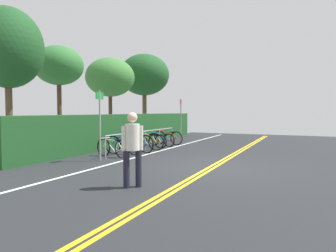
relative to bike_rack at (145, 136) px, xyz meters
The scene contains 20 objects.
ground_plane 4.88m from the bike_rack, 125.87° to the right, with size 28.44×11.86×0.05m, color #232628.
centre_line_yellow_inner 4.95m from the bike_rack, 125.32° to the right, with size 25.59×0.10×0.00m, color gold.
centre_line_yellow_outer 4.82m from the bike_rack, 126.43° to the right, with size 25.59×0.10×0.00m, color gold.
bike_lane_stripe_white 3.01m from the bike_rack, 164.38° to the right, with size 25.59×0.12×0.00m, color white.
bike_rack is the anchor object (origin of this frame).
bicycle_0 2.40m from the bike_rack, behind, with size 0.48×1.65×0.73m.
bicycle_1 1.64m from the bike_rack, behind, with size 0.46×1.79×0.77m.
bicycle_2 0.81m from the bike_rack, behind, with size 0.54×1.73×0.79m.
bicycle_3 0.26m from the bike_rack, 54.72° to the right, with size 0.46×1.74×0.78m.
bicycle_4 0.89m from the bike_rack, ahead, with size 0.46×1.71×0.68m.
bicycle_5 1.64m from the bike_rack, ahead, with size 0.55×1.60×0.68m.
bicycle_6 2.45m from the bike_rack, ahead, with size 0.47×1.75×0.73m.
pedestrian 6.74m from the bike_rack, 153.43° to the right, with size 0.37×0.37×1.67m.
sign_post_near 3.43m from the bike_rack, behind, with size 0.36×0.06×2.40m.
sign_post_far 4.05m from the bike_rack, ahead, with size 0.36×0.09×2.38m.
hedge_backdrop 2.53m from the bike_rack, 53.49° to the left, with size 14.81×1.22×1.55m, color #1C4C21.
tree_near_left 6.24m from the bike_rack, 144.33° to the left, with size 2.44×2.44×5.34m.
tree_mid 5.33m from the bike_rack, 100.28° to the left, with size 2.30×2.30×4.78m.
tree_far_right 6.10m from the bike_rack, 51.74° to the left, with size 2.88×2.88×4.84m.
tree_extra 9.04m from the bike_rack, 29.15° to the left, with size 3.50×3.50×5.71m.
Camera 1 is at (-8.99, -2.62, 1.69)m, focal length 32.77 mm.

